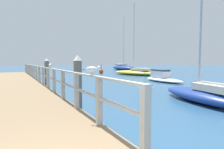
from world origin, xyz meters
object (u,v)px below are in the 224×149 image
(boat_5, at_px, (123,67))
(seagull_foreground, at_px, (92,69))
(seagull_background, at_px, (50,65))
(boat_3, at_px, (203,95))
(dock_piling_near, at_px, (78,85))
(dock_piling_far, at_px, (47,74))
(boat_0, at_px, (136,72))
(boat_4, at_px, (163,78))
(channel_buoy, at_px, (101,71))

(boat_5, bearing_deg, seagull_foreground, 62.10)
(seagull_background, xyz_separation_m, boat_3, (5.95, -3.88, -1.31))
(dock_piling_near, xyz_separation_m, dock_piling_far, (0.00, 6.23, 0.00))
(seagull_background, distance_m, boat_5, 32.09)
(seagull_foreground, height_order, seagull_background, same)
(dock_piling_near, relative_size, seagull_foreground, 5.39)
(boat_5, bearing_deg, dock_piling_far, 53.77)
(dock_piling_far, relative_size, seagull_background, 4.62)
(dock_piling_near, xyz_separation_m, boat_3, (5.57, -0.85, -0.68))
(seagull_background, bearing_deg, dock_piling_near, -59.11)
(boat_0, relative_size, boat_4, 2.11)
(boat_0, bearing_deg, dock_piling_near, -150.74)
(boat_3, distance_m, channel_buoy, 21.57)
(dock_piling_near, xyz_separation_m, boat_0, (13.15, 14.81, -0.66))
(channel_buoy, bearing_deg, boat_5, 42.34)
(channel_buoy, bearing_deg, seagull_foreground, -115.60)
(boat_4, distance_m, boat_5, 23.44)
(seagull_background, height_order, boat_5, boat_5)
(dock_piling_near, height_order, boat_5, boat_5)
(dock_piling_near, bearing_deg, seagull_foreground, -99.60)
(boat_0, xyz_separation_m, boat_4, (-2.86, -8.10, -0.03))
(seagull_background, xyz_separation_m, boat_0, (13.52, 11.79, -1.29))
(dock_piling_near, relative_size, channel_buoy, 1.50)
(dock_piling_far, distance_m, boat_3, 9.04)
(seagull_foreground, bearing_deg, dock_piling_near, -148.46)
(boat_3, bearing_deg, dock_piling_near, -178.32)
(boat_0, distance_m, boat_4, 8.59)
(boat_0, height_order, boat_3, boat_0)
(channel_buoy, bearing_deg, boat_0, -62.54)
(boat_0, distance_m, boat_3, 17.40)
(boat_0, xyz_separation_m, channel_buoy, (-2.79, 5.37, -0.04))
(dock_piling_near, distance_m, seagull_foreground, 2.33)
(boat_3, bearing_deg, boat_4, 68.46)
(seagull_background, height_order, boat_0, boat_0)
(seagull_background, distance_m, channel_buoy, 20.28)
(seagull_background, bearing_deg, boat_3, -9.30)
(dock_piling_far, relative_size, boat_3, 0.37)
(dock_piling_near, height_order, boat_3, boat_3)
(dock_piling_far, height_order, boat_4, dock_piling_far)
(dock_piling_far, height_order, seagull_foreground, dock_piling_far)
(seagull_background, bearing_deg, dock_piling_far, 107.09)
(boat_0, relative_size, boat_3, 1.74)
(boat_4, xyz_separation_m, boat_5, (9.02, 21.63, 0.19))
(dock_piling_near, relative_size, dock_piling_far, 1.00)
(seagull_background, bearing_deg, boat_5, 75.93)
(dock_piling_near, bearing_deg, boat_4, 33.12)
(boat_0, xyz_separation_m, boat_5, (6.16, 13.53, 0.16))
(boat_4, distance_m, channel_buoy, 13.47)
(channel_buoy, bearing_deg, dock_piling_far, -126.58)
(dock_piling_near, distance_m, boat_5, 34.30)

